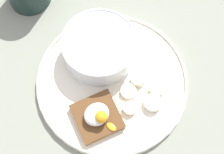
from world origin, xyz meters
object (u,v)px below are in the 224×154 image
Objects in this scene: toast_slice at (97,117)px; banana_slice_inner at (128,91)px; banana_slice_back at (153,103)px; banana_slice_right at (157,89)px; poached_egg at (98,115)px; banana_slice_left at (138,80)px; oatmeal_bowl at (99,47)px; banana_slice_front at (130,108)px.

banana_slice_inner is (-7.93, -0.94, -0.27)cm from toast_slice.
banana_slice_back is 2.94cm from banana_slice_right.
banana_slice_inner is at bearing -171.29° from poached_egg.
banana_slice_left and banana_slice_back have the same top height.
toast_slice reaches higher than banana_slice_back.
banana_slice_back is (-2.45, 14.80, -2.22)cm from oatmeal_bowl.
poached_egg is at bearing -17.06° from banana_slice_front.
poached_egg reaches higher than banana_slice_front.
banana_slice_front is at bearing 162.94° from poached_egg.
banana_slice_left is at bearing -94.92° from banana_slice_back.
banana_slice_back is at bearing 159.49° from banana_slice_front.
banana_slice_left is 5.52cm from banana_slice_back.
toast_slice reaches higher than banana_slice_right.
banana_slice_left is at bearing -170.65° from toast_slice.
banana_slice_left is (-2.92, 9.30, -2.18)cm from oatmeal_bowl.
oatmeal_bowl reaches higher than banana_slice_right.
banana_slice_back and banana_slice_right have the same top height.
banana_slice_front is 0.91× the size of banana_slice_right.
oatmeal_bowl reaches higher than poached_egg.
banana_slice_front is (-6.10, 2.11, -0.21)cm from toast_slice.
toast_slice is 7.99cm from banana_slice_inner.
banana_slice_back is at bearing 99.38° from oatmeal_bowl.
oatmeal_bowl is 10.41cm from banana_slice_inner.
oatmeal_bowl is at bearing -97.92° from banana_slice_front.
oatmeal_bowl is 3.00× the size of banana_slice_back.
banana_slice_right is (-6.64, -0.15, 0.01)cm from banana_slice_front.
banana_slice_right and banana_slice_inner have the same top height.
banana_slice_back is 1.32× the size of banana_slice_right.
toast_slice reaches higher than banana_slice_inner.
banana_slice_inner is at bearing -62.21° from banana_slice_back.
poached_egg is 8.26cm from banana_slice_inner.
banana_slice_right is 5.61cm from banana_slice_inner.
banana_slice_left reaches higher than banana_slice_inner.
banana_slice_right is (-1.88, 3.75, -0.06)cm from banana_slice_left.
banana_slice_right is at bearing 172.38° from poached_egg.
banana_slice_front is 6.15cm from banana_slice_left.
banana_slice_front is at bearing 1.32° from banana_slice_right.
toast_slice is at bearing 6.74° from banana_slice_inner.
oatmeal_bowl reaches higher than banana_slice_front.
banana_slice_right is at bearing 171.26° from toast_slice.
poached_egg is at bearing 8.71° from banana_slice_inner.
banana_slice_right is at bearing 148.93° from banana_slice_inner.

